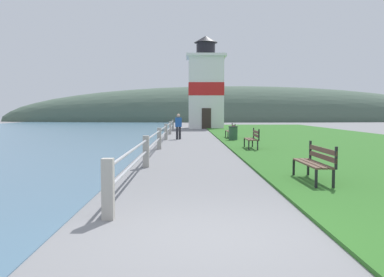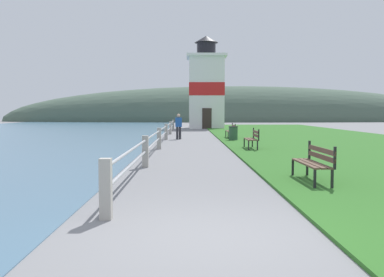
% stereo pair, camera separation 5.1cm
% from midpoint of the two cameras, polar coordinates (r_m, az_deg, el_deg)
% --- Properties ---
extents(ground_plane, '(160.00, 160.00, 0.00)m').
position_cam_midpoint_polar(ground_plane, '(5.83, 2.06, -13.12)').
color(ground_plane, slate).
extents(grass_verge, '(12.00, 56.70, 0.06)m').
position_cam_midpoint_polar(grass_verge, '(25.77, 17.11, -0.21)').
color(grass_verge, '#2D6623').
rests_on(grass_verge, ground_plane).
extents(seawall_railing, '(0.18, 31.31, 0.96)m').
position_cam_midpoint_polar(seawall_railing, '(22.21, -3.95, 0.75)').
color(seawall_railing, '#A8A399').
rests_on(seawall_railing, ground_plane).
extents(park_bench_near, '(0.49, 1.89, 0.94)m').
position_cam_midpoint_polar(park_bench_near, '(10.38, 16.05, -2.83)').
color(park_bench_near, brown).
rests_on(park_bench_near, ground_plane).
extents(park_bench_midway, '(0.50, 1.67, 0.94)m').
position_cam_midpoint_polar(park_bench_midway, '(18.88, 8.03, 0.11)').
color(park_bench_midway, brown).
rests_on(park_bench_midway, ground_plane).
extents(park_bench_far, '(0.50, 1.88, 0.94)m').
position_cam_midpoint_polar(park_bench_far, '(26.53, 5.20, 1.14)').
color(park_bench_far, brown).
rests_on(park_bench_far, ground_plane).
extents(lighthouse, '(3.93, 3.93, 9.21)m').
position_cam_midpoint_polar(lighthouse, '(43.18, 1.80, 6.77)').
color(lighthouse, white).
rests_on(lighthouse, ground_plane).
extents(person_strolling, '(0.40, 0.25, 1.54)m').
position_cam_midpoint_polar(person_strolling, '(25.81, -1.87, 1.74)').
color(person_strolling, '#28282D').
rests_on(person_strolling, ground_plane).
extents(trash_bin, '(0.54, 0.54, 0.84)m').
position_cam_midpoint_polar(trash_bin, '(24.47, 5.45, 0.66)').
color(trash_bin, '#2D5138').
rests_on(trash_bin, ground_plane).
extents(distant_hillside, '(80.00, 16.00, 12.00)m').
position_cam_midpoint_polar(distant_hillside, '(73.86, 5.71, 2.30)').
color(distant_hillside, '#475B4C').
rests_on(distant_hillside, ground_plane).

